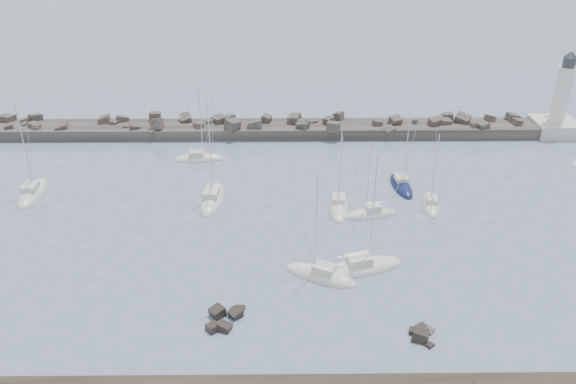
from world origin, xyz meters
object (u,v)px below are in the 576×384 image
object	(u,v)px
sailboat_9	(370,215)
sailboat_8	(401,186)
lighthouse	(557,116)
sailboat_7	(362,268)
sailboat_5	(321,276)
sailboat_6	(338,207)
sailboat_10	(431,205)
sailboat_3	(213,200)
sailboat_1	(33,193)
sailboat_4	(199,159)

from	to	relation	value
sailboat_9	sailboat_8	bearing A→B (deg)	55.50
lighthouse	sailboat_7	bearing A→B (deg)	-133.84
sailboat_5	sailboat_7	size ratio (longest dim) A/B	0.88
sailboat_7	sailboat_9	distance (m)	11.66
sailboat_6	sailboat_10	bearing A→B (deg)	2.41
lighthouse	sailboat_8	bearing A→B (deg)	-146.38
sailboat_3	sailboat_8	world-z (taller)	sailboat_3
sailboat_3	sailboat_8	distance (m)	25.81
sailboat_3	sailboat_7	world-z (taller)	sailboat_3
sailboat_1	sailboat_4	distance (m)	23.60
sailboat_1	sailboat_9	xyz separation A→B (m)	(44.48, -6.15, -0.00)
sailboat_3	sailboat_7	distance (m)	23.57
sailboat_3	sailboat_7	xyz separation A→B (m)	(17.72, -15.54, -0.01)
sailboat_5	sailboat_6	bearing A→B (deg)	77.87
sailboat_5	sailboat_10	distance (m)	21.46
sailboat_10	sailboat_8	bearing A→B (deg)	117.46
sailboat_5	sailboat_7	world-z (taller)	sailboat_7
sailboat_1	sailboat_9	bearing A→B (deg)	-7.88
sailboat_1	sailboat_5	bearing A→B (deg)	-26.79
sailboat_4	sailboat_9	distance (m)	29.18
sailboat_6	sailboat_7	size ratio (longest dim) A/B	0.87
lighthouse	sailboat_1	size ratio (longest dim) A/B	1.05
sailboat_6	sailboat_5	bearing A→B (deg)	-102.13
sailboat_3	sailboat_5	xyz separation A→B (m)	(13.19, -16.91, -0.01)
lighthouse	sailboat_6	distance (m)	46.35
sailboat_6	sailboat_7	world-z (taller)	sailboat_7
sailboat_7	sailboat_8	bearing A→B (deg)	67.85
sailboat_9	sailboat_5	bearing A→B (deg)	-118.68
sailboat_5	sailboat_8	distance (m)	24.01
sailboat_3	sailboat_7	bearing A→B (deg)	-41.24
sailboat_1	sailboat_10	bearing A→B (deg)	-4.08
sailboat_1	sailboat_5	world-z (taller)	sailboat_1
sailboat_4	sailboat_9	world-z (taller)	sailboat_4
sailboat_6	sailboat_9	distance (m)	4.28
sailboat_7	sailboat_1	bearing A→B (deg)	157.33
sailboat_4	sailboat_8	size ratio (longest dim) A/B	1.01
sailboat_7	sailboat_8	xyz separation A→B (m)	(7.82, 19.22, -0.01)
sailboat_4	sailboat_6	xyz separation A→B (m)	(19.77, -15.27, 0.02)
sailboat_1	sailboat_9	size ratio (longest dim) A/B	1.26
lighthouse	sailboat_8	size ratio (longest dim) A/B	1.22
lighthouse	sailboat_7	distance (m)	53.83
sailboat_3	sailboat_10	world-z (taller)	sailboat_3
sailboat_3	sailboat_4	xyz separation A→B (m)	(-3.43, 13.03, -0.02)
sailboat_1	sailboat_3	bearing A→B (deg)	-4.75
sailboat_1	sailboat_7	distance (m)	45.55
sailboat_3	sailboat_4	world-z (taller)	sailboat_3
sailboat_10	sailboat_1	bearing A→B (deg)	175.92
sailboat_3	sailboat_8	bearing A→B (deg)	8.20
sailboat_8	sailboat_3	bearing A→B (deg)	-171.80
lighthouse	sailboat_1	bearing A→B (deg)	-165.02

